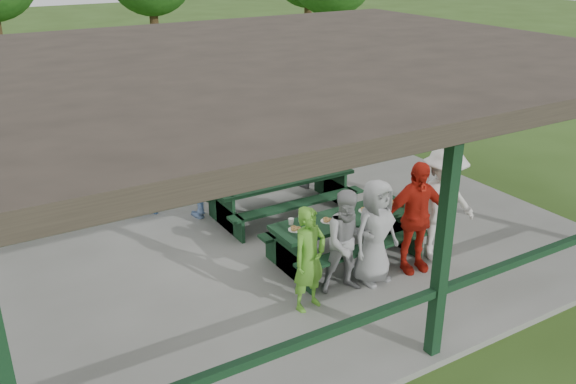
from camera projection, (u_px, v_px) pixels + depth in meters
ground at (281, 242)px, 10.83m from camera, size 90.00×90.00×0.00m
concrete_slab at (281, 239)px, 10.81m from camera, size 10.00×8.00×0.10m
pavilion_structure at (280, 63)px, 9.61m from camera, size 10.60×8.60×3.24m
picnic_table_near at (344, 232)px, 9.90m from camera, size 2.48×1.39×0.75m
picnic_table_far at (283, 191)px, 11.49m from camera, size 2.77×1.39×0.75m
table_setting at (351, 212)px, 9.88m from camera, size 2.16×0.45×0.10m
contestant_green at (309, 259)px, 8.45m from camera, size 0.62×0.47×1.55m
contestant_grey_left at (348, 242)px, 8.86m from camera, size 0.92×0.80×1.60m
contestant_grey_mid at (375, 232)px, 9.11m from camera, size 0.86×0.61×1.65m
contestant_red at (415, 217)px, 9.41m from camera, size 1.12×0.63×1.81m
contestant_white_fedora at (442, 204)px, 9.71m from camera, size 1.31×0.85×1.98m
spectator_lblue at (207, 172)px, 11.34m from camera, size 1.65×0.69×1.73m
spectator_blue at (141, 170)px, 11.34m from camera, size 0.73×0.56×1.81m
spectator_grey at (309, 153)px, 12.73m from camera, size 0.88×0.79×1.48m
pickup_truck at (174, 90)px, 18.16m from camera, size 6.07×3.42×1.60m
farm_trailer at (60, 122)px, 15.42m from camera, size 4.06×2.36×1.41m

